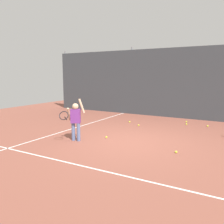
% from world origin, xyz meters
% --- Properties ---
extents(ground_plane, '(20.00, 20.00, 0.00)m').
position_xyz_m(ground_plane, '(0.00, 0.00, 0.00)').
color(ground_plane, brown).
extents(court_line_baseline, '(9.00, 0.05, 0.00)m').
position_xyz_m(court_line_baseline, '(0.00, -2.44, 0.00)').
color(court_line_baseline, white).
rests_on(court_line_baseline, ground).
extents(court_line_sideline, '(0.05, 9.00, 0.00)m').
position_xyz_m(court_line_sideline, '(-2.69, 1.00, 0.00)').
color(court_line_sideline, white).
rests_on(court_line_sideline, ground).
extents(back_fence_windscreen, '(13.94, 0.08, 3.37)m').
position_xyz_m(back_fence_windscreen, '(0.00, 4.89, 1.68)').
color(back_fence_windscreen, '#383D42').
rests_on(back_fence_windscreen, ground).
extents(fence_post_0, '(0.09, 0.09, 3.52)m').
position_xyz_m(fence_post_0, '(-6.82, 4.95, 1.76)').
color(fence_post_0, slate).
rests_on(fence_post_0, ground).
extents(fence_post_1, '(0.09, 0.09, 3.52)m').
position_xyz_m(fence_post_1, '(-2.27, 4.95, 1.76)').
color(fence_post_1, slate).
rests_on(fence_post_1, ground).
extents(tennis_player, '(0.51, 0.80, 1.35)m').
position_xyz_m(tennis_player, '(-1.50, -0.84, 0.73)').
color(tennis_player, slate).
rests_on(tennis_player, ground).
extents(tennis_ball_1, '(0.07, 0.07, 0.07)m').
position_xyz_m(tennis_ball_1, '(-1.27, 2.66, 0.03)').
color(tennis_ball_1, '#CCE033').
rests_on(tennis_ball_1, ground).
extents(tennis_ball_3, '(0.07, 0.07, 0.07)m').
position_xyz_m(tennis_ball_3, '(1.61, -0.44, 0.03)').
color(tennis_ball_3, '#CCE033').
rests_on(tennis_ball_3, ground).
extents(tennis_ball_4, '(0.07, 0.07, 0.07)m').
position_xyz_m(tennis_ball_4, '(-0.64, 2.20, 0.03)').
color(tennis_ball_4, '#CCE033').
rests_on(tennis_ball_4, ground).
extents(tennis_ball_5, '(0.07, 0.07, 0.07)m').
position_xyz_m(tennis_ball_5, '(1.02, 3.41, 0.03)').
color(tennis_ball_5, '#CCE033').
rests_on(tennis_ball_5, ground).
extents(tennis_ball_6, '(0.07, 0.07, 0.07)m').
position_xyz_m(tennis_ball_6, '(-0.81, -0.07, 0.03)').
color(tennis_ball_6, '#CCE033').
rests_on(tennis_ball_6, ground).
extents(tennis_ball_7, '(0.07, 0.07, 0.07)m').
position_xyz_m(tennis_ball_7, '(1.85, 3.45, 0.03)').
color(tennis_ball_7, '#CCE033').
rests_on(tennis_ball_7, ground).
extents(tennis_ball_8, '(0.07, 0.07, 0.07)m').
position_xyz_m(tennis_ball_8, '(0.90, 3.93, 0.03)').
color(tennis_ball_8, '#CCE033').
rests_on(tennis_ball_8, ground).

